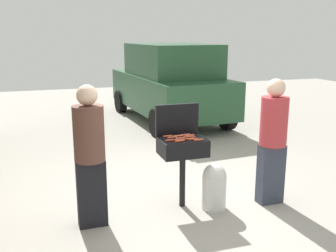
{
  "coord_description": "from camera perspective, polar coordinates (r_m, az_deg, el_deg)",
  "views": [
    {
      "loc": [
        -1.74,
        -4.73,
        2.27
      ],
      "look_at": [
        -0.06,
        0.33,
        1.0
      ],
      "focal_mm": 41.45,
      "sensor_mm": 36.0,
      "label": 1
    }
  ],
  "objects": [
    {
      "name": "hot_dog_3",
      "position": [
        4.89,
        1.72,
        -2.23
      ],
      "size": [
        0.13,
        0.04,
        0.03
      ],
      "primitive_type": "cylinder",
      "rotation": [
        0.0,
        1.57,
        0.11
      ],
      "color": "#AD4228",
      "rests_on": "bbq_grill"
    },
    {
      "name": "ground_plane",
      "position": [
        5.53,
        1.68,
        -10.85
      ],
      "size": [
        24.0,
        24.0,
        0.0
      ],
      "primitive_type": "plane",
      "color": "#9E998E"
    },
    {
      "name": "hot_dog_9",
      "position": [
        5.19,
        2.54,
        -1.29
      ],
      "size": [
        0.13,
        0.04,
        0.03
      ],
      "primitive_type": "cylinder",
      "rotation": [
        0.0,
        1.57,
        0.09
      ],
      "color": "#B74C33",
      "rests_on": "bbq_grill"
    },
    {
      "name": "hot_dog_8",
      "position": [
        5.13,
        1.53,
        -1.47
      ],
      "size": [
        0.13,
        0.04,
        0.03
      ],
      "primitive_type": "cylinder",
      "rotation": [
        0.0,
        1.57,
        -0.08
      ],
      "color": "#C6593D",
      "rests_on": "bbq_grill"
    },
    {
      "name": "hot_dog_2",
      "position": [
        5.12,
        -0.04,
        -1.5
      ],
      "size": [
        0.13,
        0.03,
        0.03
      ],
      "primitive_type": "cylinder",
      "rotation": [
        0.0,
        1.57,
        0.03
      ],
      "color": "#B74C33",
      "rests_on": "bbq_grill"
    },
    {
      "name": "parked_minivan",
      "position": [
        10.26,
        0.23,
        6.44
      ],
      "size": [
        2.28,
        4.52,
        2.02
      ],
      "rotation": [
        0.0,
        0.0,
        3.21
      ],
      "color": "#234C2D",
      "rests_on": "ground"
    },
    {
      "name": "hot_dog_7",
      "position": [
        5.12,
        2.91,
        -1.52
      ],
      "size": [
        0.13,
        0.03,
        0.03
      ],
      "primitive_type": "cylinder",
      "rotation": [
        0.0,
        1.57,
        0.04
      ],
      "color": "#AD4228",
      "rests_on": "bbq_grill"
    },
    {
      "name": "hot_dog_12",
      "position": [
        5.02,
        1.82,
        -1.82
      ],
      "size": [
        0.13,
        0.03,
        0.03
      ],
      "primitive_type": "cylinder",
      "rotation": [
        0.0,
        1.57,
        0.06
      ],
      "color": "#C6593D",
      "rests_on": "bbq_grill"
    },
    {
      "name": "hot_dog_4",
      "position": [
        5.05,
        0.63,
        -1.7
      ],
      "size": [
        0.13,
        0.03,
        0.03
      ],
      "primitive_type": "cylinder",
      "rotation": [
        0.0,
        1.57,
        0.06
      ],
      "color": "#B74C33",
      "rests_on": "bbq_grill"
    },
    {
      "name": "propane_tank",
      "position": [
        5.2,
        6.81,
        -8.7
      ],
      "size": [
        0.32,
        0.32,
        0.62
      ],
      "color": "silver",
      "rests_on": "ground"
    },
    {
      "name": "grill_lid_open",
      "position": [
        5.2,
        1.35,
        0.96
      ],
      "size": [
        0.6,
        0.05,
        0.42
      ],
      "primitive_type": "cube",
      "color": "black",
      "rests_on": "bbq_grill"
    },
    {
      "name": "hot_dog_1",
      "position": [
        5.17,
        3.24,
        -1.37
      ],
      "size": [
        0.13,
        0.04,
        0.03
      ],
      "primitive_type": "cylinder",
      "rotation": [
        0.0,
        1.57,
        0.12
      ],
      "color": "#B74C33",
      "rests_on": "bbq_grill"
    },
    {
      "name": "hot_dog_11",
      "position": [
        5.0,
        3.19,
        -1.89
      ],
      "size": [
        0.13,
        0.03,
        0.03
      ],
      "primitive_type": "cylinder",
      "rotation": [
        0.0,
        1.57,
        -0.05
      ],
      "color": "#AD4228",
      "rests_on": "bbq_grill"
    },
    {
      "name": "person_left",
      "position": [
        4.62,
        -11.44,
        -3.72
      ],
      "size": [
        0.36,
        0.36,
        1.72
      ],
      "rotation": [
        0.0,
        0.0,
        -0.21
      ],
      "color": "black",
      "rests_on": "ground"
    },
    {
      "name": "hot_dog_0",
      "position": [
        4.99,
        3.72,
        -1.93
      ],
      "size": [
        0.13,
        0.03,
        0.03
      ],
      "primitive_type": "cylinder",
      "rotation": [
        0.0,
        1.57,
        0.04
      ],
      "color": "#AD4228",
      "rests_on": "bbq_grill"
    },
    {
      "name": "bbq_grill",
      "position": [
        5.09,
        2.17,
        -3.45
      ],
      "size": [
        0.6,
        0.44,
        0.94
      ],
      "color": "black",
      "rests_on": "ground"
    },
    {
      "name": "hot_dog_10",
      "position": [
        4.95,
        4.54,
        -2.05
      ],
      "size": [
        0.13,
        0.03,
        0.03
      ],
      "primitive_type": "cylinder",
      "rotation": [
        0.0,
        1.57,
        0.04
      ],
      "color": "#B74C33",
      "rests_on": "bbq_grill"
    },
    {
      "name": "hot_dog_6",
      "position": [
        4.93,
        1.73,
        -2.08
      ],
      "size": [
        0.13,
        0.03,
        0.03
      ],
      "primitive_type": "cylinder",
      "rotation": [
        0.0,
        1.57,
        -0.0
      ],
      "color": "#AD4228",
      "rests_on": "bbq_grill"
    },
    {
      "name": "hot_dog_5",
      "position": [
        4.92,
        0.35,
        -2.11
      ],
      "size": [
        0.13,
        0.03,
        0.03
      ],
      "primitive_type": "cylinder",
      "rotation": [
        0.0,
        1.57,
        -0.01
      ],
      "color": "#AD4228",
      "rests_on": "bbq_grill"
    },
    {
      "name": "hot_dog_13",
      "position": [
        5.09,
        3.33,
        -1.61
      ],
      "size": [
        0.13,
        0.04,
        0.03
      ],
      "primitive_type": "cylinder",
      "rotation": [
        0.0,
        1.57,
        -0.08
      ],
      "color": "#AD4228",
      "rests_on": "bbq_grill"
    },
    {
      "name": "person_right",
      "position": [
        5.34,
        15.17,
        -1.62
      ],
      "size": [
        0.36,
        0.36,
        1.71
      ],
      "rotation": [
        0.0,
        0.0,
        3.06
      ],
      "color": "#333847",
      "rests_on": "ground"
    }
  ]
}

